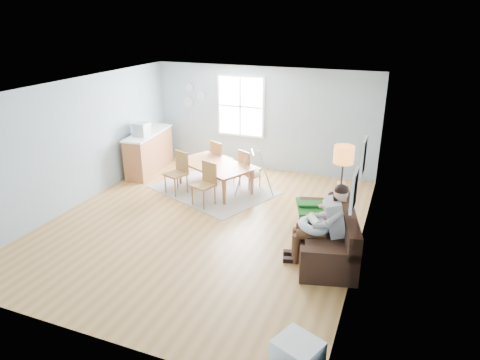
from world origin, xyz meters
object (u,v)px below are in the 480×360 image
at_px(sofa, 329,236).
at_px(chair_nw, 220,157).
at_px(father, 324,221).
at_px(storage_cube, 297,360).
at_px(baby_swing, 253,173).
at_px(chair_ne, 247,166).
at_px(chair_se, 206,181).
at_px(monitor, 141,129).
at_px(chair_sw, 179,170).
at_px(toddler, 325,210).
at_px(floor_lamp, 343,163).
at_px(dining_table, 214,177).
at_px(counter, 149,151).

distance_m(sofa, chair_nw, 4.21).
distance_m(father, chair_nw, 4.37).
bearing_deg(storage_cube, baby_swing, 114.96).
height_order(storage_cube, chair_ne, chair_ne).
distance_m(chair_se, monitor, 2.58).
relative_size(chair_sw, monitor, 2.72).
xyz_separation_m(toddler, baby_swing, (-2.09, 2.02, -0.30)).
height_order(chair_nw, monitor, monitor).
height_order(floor_lamp, monitor, floor_lamp).
bearing_deg(dining_table, chair_se, -50.82).
height_order(father, monitor, father).
height_order(toddler, chair_ne, toddler).
bearing_deg(chair_sw, counter, 144.90).
bearing_deg(sofa, father, -99.05).
bearing_deg(chair_ne, storage_cube, -63.89).
xyz_separation_m(sofa, father, (-0.05, -0.32, 0.45)).
relative_size(storage_cube, baby_swing, 0.50).
relative_size(father, chair_ne, 1.50).
bearing_deg(monitor, chair_sw, -25.45).
distance_m(sofa, counter, 5.75).
bearing_deg(chair_se, father, -25.88).
distance_m(chair_nw, counter, 1.95).
height_order(toddler, monitor, monitor).
xyz_separation_m(sofa, monitor, (-5.15, 2.08, 0.92)).
bearing_deg(storage_cube, chair_se, 127.38).
bearing_deg(counter, father, -28.12).
bearing_deg(floor_lamp, chair_sw, 168.76).
relative_size(dining_table, chair_sw, 1.89).
height_order(chair_sw, chair_ne, chair_sw).
bearing_deg(chair_sw, storage_cube, -47.98).
relative_size(chair_nw, counter, 0.50).
bearing_deg(father, chair_ne, 131.93).
distance_m(chair_nw, chair_ne, 0.96).
bearing_deg(toddler, chair_ne, 137.12).
relative_size(floor_lamp, monitor, 4.91).
relative_size(sofa, storage_cube, 3.69).
bearing_deg(monitor, father, -25.21).
distance_m(sofa, toddler, 0.47).
height_order(father, chair_se, father).
bearing_deg(floor_lamp, chair_se, 172.43).
relative_size(floor_lamp, baby_swing, 1.45).
distance_m(dining_table, chair_ne, 0.84).
relative_size(chair_ne, counter, 0.49).
bearing_deg(floor_lamp, sofa, -93.73).
height_order(father, chair_sw, father).
bearing_deg(dining_table, sofa, -5.02).
height_order(floor_lamp, counter, floor_lamp).
height_order(sofa, father, father).
distance_m(dining_table, chair_nw, 0.85).
distance_m(father, counter, 5.85).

